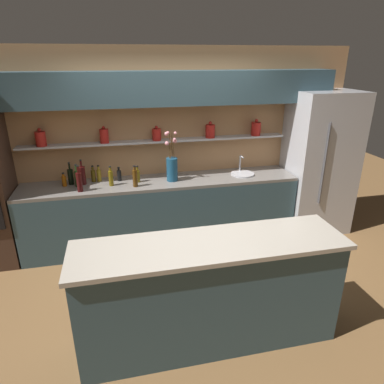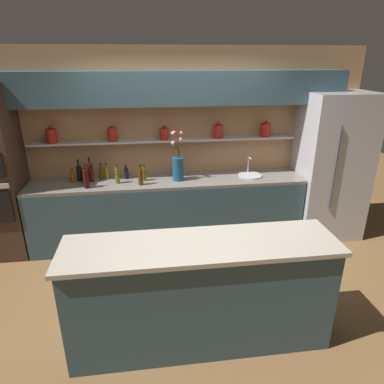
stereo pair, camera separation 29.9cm
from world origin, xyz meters
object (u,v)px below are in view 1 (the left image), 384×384
Objects in this scene: bottle_oil_4 at (111,178)px; bottle_wine_7 at (79,182)px; refrigerator at (319,163)px; bottle_sauce_2 at (64,181)px; bottle_wine_10 at (77,178)px; flower_vase at (172,167)px; sink_fixture at (242,173)px; bottle_oil_3 at (93,175)px; bottle_oil_8 at (138,176)px; bottle_sauce_0 at (119,175)px; bottle_spirit_9 at (135,178)px; bottle_oil_6 at (99,175)px; bottle_wine_1 at (71,176)px; bottle_wine_5 at (82,175)px.

bottle_wine_7 is at bearing -161.56° from bottle_oil_4.
bottle_wine_7 is at bearing -177.77° from refrigerator.
bottle_wine_10 is at bearing -15.25° from bottle_sauce_2.
refrigerator is at bearing -1.67° from bottle_sauce_2.
bottle_sauce_2 is 0.61× the size of bottle_wine_10.
flower_vase is at bearing 1.29° from bottle_oil_4.
sink_fixture is 1.50× the size of bottle_oil_3.
bottle_wine_10 is at bearing 179.76° from bottle_oil_8.
bottle_sauce_0 is at bearing 31.32° from bottle_wine_7.
bottle_wine_10 is (-3.37, 0.06, 0.01)m from refrigerator.
bottle_spirit_9 reaches higher than bottle_oil_4.
bottle_sauce_2 is (-2.38, 0.06, 0.05)m from sink_fixture.
flower_vase is 0.97m from bottle_oil_6.
bottle_wine_10 reaches higher than bottle_oil_4.
bottle_oil_4 reaches higher than bottle_sauce_2.
bottle_sauce_0 is at bearing 0.38° from bottle_wine_1.
flower_vase is at bearing -2.12° from bottle_wine_10.
flower_vase is 1.02m from sink_fixture.
sink_fixture is 1.50× the size of bottle_oil_6.
bottle_spirit_9 reaches higher than bottle_oil_3.
flower_vase is 2.26× the size of bottle_wine_1.
bottle_sauce_2 is at bearing -175.07° from bottle_wine_5.
bottle_oil_6 is (0.07, -0.00, -0.00)m from bottle_oil_3.
bottle_oil_6 is (-0.26, 0.04, 0.01)m from bottle_sauce_0.
bottle_spirit_9 is at bearing -19.47° from bottle_wine_5.
bottle_wine_1 reaches higher than bottle_sauce_2.
bottle_sauce_2 is (-0.69, -0.06, -0.00)m from bottle_sauce_0.
bottle_spirit_9 is 0.73m from bottle_wine_10.
bottle_oil_8 is at bearing 178.81° from refrigerator.
bottle_sauce_2 is (-1.38, 0.09, -0.12)m from flower_vase.
bottle_sauce_2 is 0.69× the size of bottle_oil_4.
bottle_oil_3 is at bearing 175.71° from sink_fixture.
bottle_sauce_2 is at bearing 131.98° from bottle_wine_7.
refrigerator is 3.33m from bottle_wine_7.
bottle_wine_10 is at bearing 179.03° from refrigerator.
bottle_oil_8 reaches higher than bottle_sauce_0.
bottle_oil_4 is at bearing -179.90° from refrigerator.
bottle_wine_5 is at bearing 174.36° from bottle_oil_8.
bottle_oil_4 is (-0.11, -0.17, 0.03)m from bottle_sauce_0.
bottle_wine_5 reaches higher than bottle_spirit_9.
bottle_oil_8 is (0.85, -0.10, -0.02)m from bottle_wine_1.
refrigerator is 2.66m from bottle_spirit_9.
bottle_oil_8 is at bearing -16.31° from bottle_oil_6.
sink_fixture is at bearing -4.29° from bottle_oil_3.
refrigerator is 9.16× the size of bottle_oil_8.
bottle_spirit_9 is (0.65, -0.23, -0.01)m from bottle_wine_5.
flower_vase is 1.21m from bottle_wine_10.
refrigerator reaches higher than bottle_oil_4.
bottle_spirit_9 is (-0.04, -0.16, 0.03)m from bottle_oil_8.
refrigerator is 3.06× the size of flower_vase.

